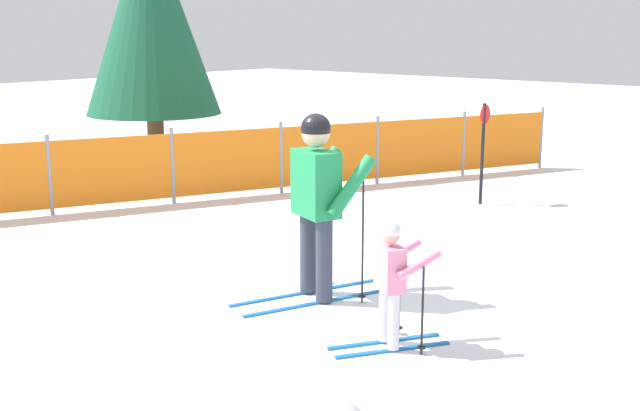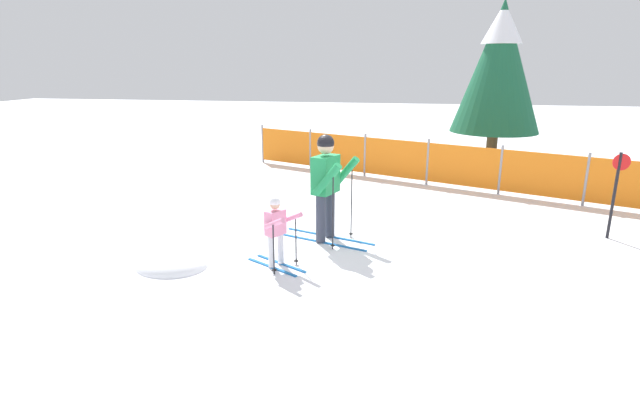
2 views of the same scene
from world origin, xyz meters
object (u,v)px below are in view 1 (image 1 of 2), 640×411
Objects in this scene: skier_adult at (318,190)px; conifer_far at (150,11)px; trail_marker at (483,142)px; skier_child at (392,274)px; safety_fence at (228,162)px.

conifer_far is at bearing 82.91° from skier_adult.
skier_adult reaches higher than trail_marker.
skier_adult is at bearing -116.91° from conifer_far.
trail_marker is (5.27, 2.20, 0.29)m from skier_child.
skier_child is 5.71m from trail_marker.
skier_adult reaches higher than skier_child.
safety_fence is 7.56× the size of trail_marker.
trail_marker is (1.05, -6.33, -1.93)m from conifer_far.
conifer_far reaches higher than safety_fence.
safety_fence is (2.57, 4.06, -0.50)m from skier_adult.
skier_adult is 1.21× the size of trail_marker.
skier_adult is at bearing 97.99° from skier_child.
conifer_far is (1.12, 3.21, 2.28)m from safety_fence.
conifer_far reaches higher than skier_child.
skier_child is 6.15m from safety_fence.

